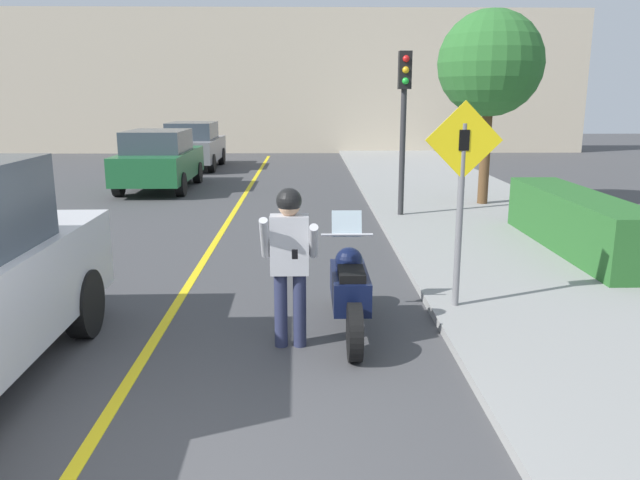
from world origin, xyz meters
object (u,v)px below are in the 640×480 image
(traffic_light, at_px, (404,102))
(street_tree, at_px, (490,64))
(parked_car_green, at_px, (159,159))
(motorcycle, at_px, (350,289))
(parked_car_grey, at_px, (194,145))
(crossing_sign, at_px, (461,185))
(person_biker, at_px, (290,251))

(traffic_light, relative_size, street_tree, 0.77)
(parked_car_green, bearing_deg, motorcycle, -67.21)
(parked_car_green, xyz_separation_m, parked_car_grey, (0.04, 5.27, 0.00))
(traffic_light, bearing_deg, parked_car_green, 143.58)
(traffic_light, xyz_separation_m, parked_car_green, (-6.22, 4.59, -1.64))
(street_tree, height_order, parked_car_green, street_tree)
(motorcycle, relative_size, crossing_sign, 0.89)
(street_tree, relative_size, parked_car_grey, 1.06)
(person_biker, relative_size, parked_car_green, 0.41)
(person_biker, height_order, traffic_light, traffic_light)
(motorcycle, relative_size, parked_car_grey, 0.52)
(person_biker, distance_m, crossing_sign, 2.30)
(person_biker, xyz_separation_m, parked_car_grey, (-3.97, 16.80, -0.20))
(crossing_sign, bearing_deg, parked_car_green, 119.67)
(motorcycle, bearing_deg, street_tree, 64.88)
(traffic_light, bearing_deg, person_biker, -107.65)
(crossing_sign, xyz_separation_m, parked_car_green, (-6.01, 10.55, -0.74))
(crossing_sign, bearing_deg, person_biker, -154.07)
(street_tree, xyz_separation_m, parked_car_grey, (-8.35, 8.44, -2.47))
(motorcycle, height_order, crossing_sign, crossing_sign)
(parked_car_green, bearing_deg, street_tree, -20.69)
(motorcycle, xyz_separation_m, street_tree, (3.72, 7.93, 2.83))
(person_biker, relative_size, traffic_light, 0.50)
(parked_car_green, bearing_deg, parked_car_grey, 89.58)
(person_biker, xyz_separation_m, crossing_sign, (2.01, 0.98, 0.55))
(motorcycle, height_order, parked_car_grey, parked_car_grey)
(parked_car_grey, bearing_deg, motorcycle, -74.22)
(person_biker, bearing_deg, motorcycle, 33.08)
(parked_car_grey, bearing_deg, crossing_sign, -69.32)
(street_tree, bearing_deg, person_biker, -117.64)
(crossing_sign, distance_m, parked_car_green, 12.17)
(person_biker, distance_m, street_tree, 9.71)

